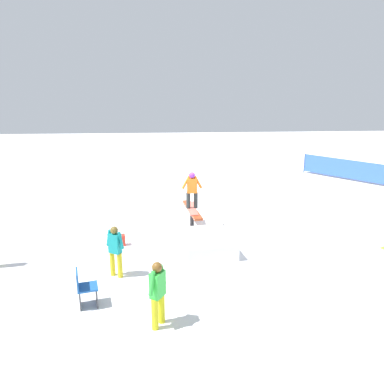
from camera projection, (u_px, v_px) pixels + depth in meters
The scene contains 9 objects.
ground_plane at pixel (192, 228), 13.12m from camera, with size 60.00×60.00×0.00m, color white.
rail_feature at pixel (192, 212), 12.96m from camera, with size 2.13×0.55×0.70m.
snow_kicker_ramp at pixel (206, 243), 11.17m from camera, with size 1.80×1.50×0.48m, color white.
main_rider_on_rail at pixel (192, 191), 12.77m from camera, with size 1.53×0.71×1.29m.
bystander_teal at pixel (115, 249), 9.51m from camera, with size 0.35×0.51×1.37m.
bystander_green at pixel (158, 291), 7.47m from camera, with size 0.57×0.39×1.42m.
folding_chair at pixel (85, 289), 8.27m from camera, with size 0.53×0.53×0.88m.
backpack_on_snow at pixel (120, 240), 11.59m from camera, with size 0.30×0.22×0.34m, color red.
safety_fence at pixel (343, 168), 20.06m from camera, with size 3.64×2.90×1.10m.
Camera 1 is at (-12.28, 0.97, 4.68)m, focal length 35.00 mm.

